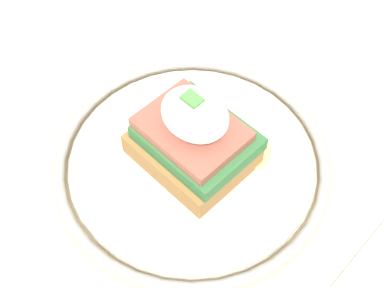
% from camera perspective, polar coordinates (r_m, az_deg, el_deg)
% --- Properties ---
extents(dining_table, '(0.92, 0.90, 0.76)m').
position_cam_1_polar(dining_table, '(0.59, -5.66, -9.39)').
color(dining_table, '#C6B28E').
rests_on(dining_table, ground_plane).
extents(plate, '(0.25, 0.25, 0.02)m').
position_cam_1_polar(plate, '(0.48, 0.00, -1.87)').
color(plate, silver).
rests_on(plate, dining_table).
extents(sandwich, '(0.10, 0.10, 0.08)m').
position_cam_1_polar(sandwich, '(0.45, 0.26, 0.78)').
color(sandwich, olive).
rests_on(sandwich, plate).
extents(fork, '(0.04, 0.14, 0.00)m').
position_cam_1_polar(fork, '(0.58, -11.53, 8.40)').
color(fork, silver).
rests_on(fork, dining_table).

